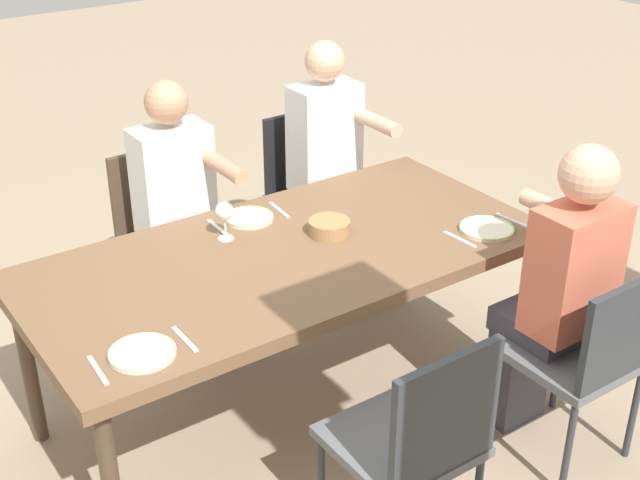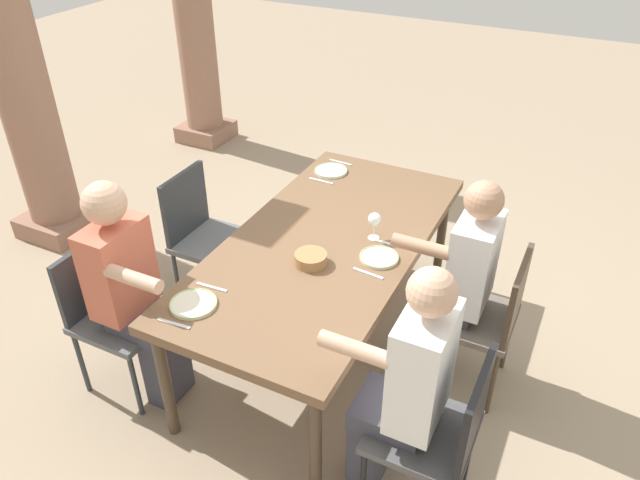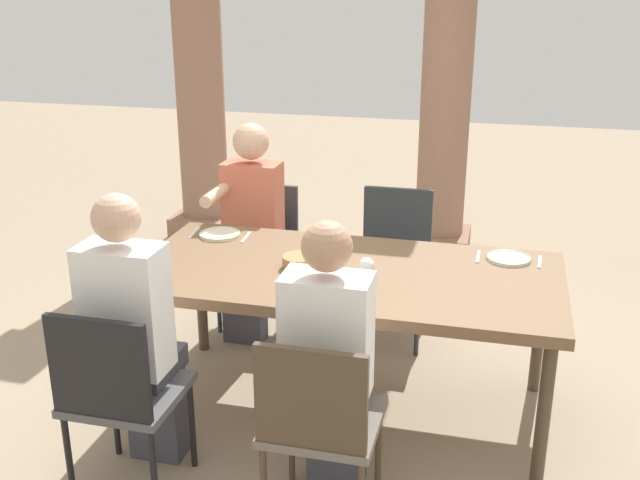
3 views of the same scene
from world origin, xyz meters
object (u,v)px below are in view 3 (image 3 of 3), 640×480
at_px(dining_table, 346,281).
at_px(chair_west_north, 261,244).
at_px(plate_2, 509,258).
at_px(wine_glass_1, 367,267).
at_px(plate_0, 220,234).
at_px(chair_mid_north, 394,254).
at_px(stone_column_centre, 448,63).
at_px(diner_guest_third, 330,359).
at_px(diner_man_white, 134,331).
at_px(stone_column_near, 199,73).
at_px(chair_west_south, 118,390).
at_px(chair_mid_south, 319,419).
at_px(diner_woman_green, 249,224).
at_px(bread_basket, 300,262).
at_px(plate_1, 325,294).

distance_m(dining_table, chair_west_north, 1.20).
xyz_separation_m(dining_table, plate_2, (0.76, 0.33, 0.07)).
bearing_deg(wine_glass_1, plate_0, 149.16).
bearing_deg(chair_mid_north, stone_column_centre, 85.05).
xyz_separation_m(chair_west_north, diner_guest_third, (0.84, -1.64, 0.17)).
height_order(diner_man_white, plate_0, diner_man_white).
distance_m(stone_column_near, plate_2, 3.34).
distance_m(diner_guest_third, wine_glass_1, 0.54).
distance_m(chair_mid_north, diner_guest_third, 1.65).
height_order(chair_west_south, wine_glass_1, wine_glass_1).
xyz_separation_m(chair_mid_north, chair_mid_south, (0.00, -1.83, 0.00)).
distance_m(chair_west_north, stone_column_near, 2.02).
relative_size(diner_woman_green, plate_2, 5.91).
bearing_deg(wine_glass_1, diner_man_white, -150.35).
distance_m(dining_table, bread_basket, 0.24).
height_order(chair_mid_north, diner_man_white, diner_man_white).
xyz_separation_m(dining_table, plate_1, (-0.03, -0.33, 0.07)).
relative_size(plate_0, plate_2, 1.04).
xyz_separation_m(dining_table, diner_woman_green, (-0.75, 0.73, -0.01)).
distance_m(chair_west_south, plate_1, 0.96).
height_order(chair_west_south, chair_mid_south, chair_west_south).
xyz_separation_m(chair_west_north, stone_column_centre, (0.97, 1.53, 0.97)).
relative_size(diner_guest_third, plate_0, 5.60).
bearing_deg(wine_glass_1, stone_column_near, 125.35).
relative_size(plate_0, wine_glass_1, 1.42).
distance_m(stone_column_near, plate_0, 2.41).
xyz_separation_m(chair_mid_north, plate_2, (0.66, -0.59, 0.26)).
height_order(chair_west_south, stone_column_centre, stone_column_centre).
relative_size(chair_west_north, plate_0, 3.80).
height_order(plate_0, plate_2, same).
height_order(diner_woman_green, plate_1, diner_woman_green).
relative_size(diner_man_white, plate_0, 5.80).
distance_m(plate_2, bread_basket, 1.05).
xyz_separation_m(chair_mid_north, stone_column_near, (-1.85, 1.53, 0.83)).
distance_m(diner_guest_third, plate_1, 0.43).
height_order(wine_glass_1, plate_2, wine_glass_1).
bearing_deg(diner_man_white, chair_west_north, 89.90).
bearing_deg(plate_0, stone_column_near, 114.76).
height_order(diner_guest_third, plate_2, diner_guest_third).
distance_m(stone_column_centre, plate_2, 2.29).
distance_m(chair_west_south, chair_mid_south, 0.84).
height_order(chair_mid_north, stone_column_centre, stone_column_centre).
relative_size(chair_west_north, chair_mid_south, 0.98).
height_order(diner_woman_green, wine_glass_1, diner_woman_green).
relative_size(chair_mid_north, plate_2, 4.09).
distance_m(dining_table, plate_0, 0.84).
bearing_deg(diner_woman_green, dining_table, -44.17).
bearing_deg(chair_mid_south, stone_column_centre, 87.74).
xyz_separation_m(plate_2, bread_basket, (-0.98, -0.35, 0.02)).
height_order(wine_glass_1, bread_basket, wine_glass_1).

